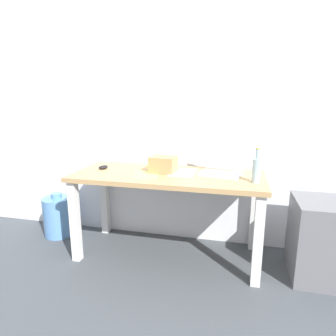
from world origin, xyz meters
TOP-DOWN VIEW (x-y plane):
  - ground_plane at (0.00, 0.00)m, footprint 8.00×8.00m
  - back_wall at (0.00, 0.40)m, footprint 5.20×0.08m
  - desk at (0.00, 0.00)m, footprint 1.63×0.69m
  - laptop_right at (0.45, 0.09)m, footprint 0.38×0.32m
  - beer_bottle at (0.72, -0.11)m, footprint 0.06×0.06m
  - computer_mouse at (-0.62, 0.03)m, footprint 0.09×0.12m
  - cardboard_box at (-0.05, 0.05)m, footprint 0.23×0.20m
  - paper_yellow_folder at (-0.17, -0.09)m, footprint 0.29×0.35m
  - paper_sheet_near_back at (0.11, 0.06)m, footprint 0.22×0.30m
  - water_cooler_jug at (-1.20, 0.11)m, footprint 0.30×0.30m
  - filing_cabinet at (1.23, -0.05)m, footprint 0.40×0.48m

SIDE VIEW (x-z plane):
  - ground_plane at x=0.00m, z-range 0.00..0.00m
  - water_cooler_jug at x=-1.20m, z-range -0.02..0.43m
  - filing_cabinet at x=1.23m, z-range 0.00..0.63m
  - desk at x=0.00m, z-range 0.27..1.03m
  - paper_yellow_folder at x=-0.17m, z-range 0.76..0.76m
  - paper_sheet_near_back at x=0.11m, z-range 0.76..0.76m
  - computer_mouse at x=-0.62m, z-range 0.76..0.79m
  - laptop_right at x=0.45m, z-range 0.69..0.94m
  - cardboard_box at x=-0.05m, z-range 0.76..0.90m
  - beer_bottle at x=0.72m, z-range 0.73..1.00m
  - back_wall at x=0.00m, z-range 0.00..2.60m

